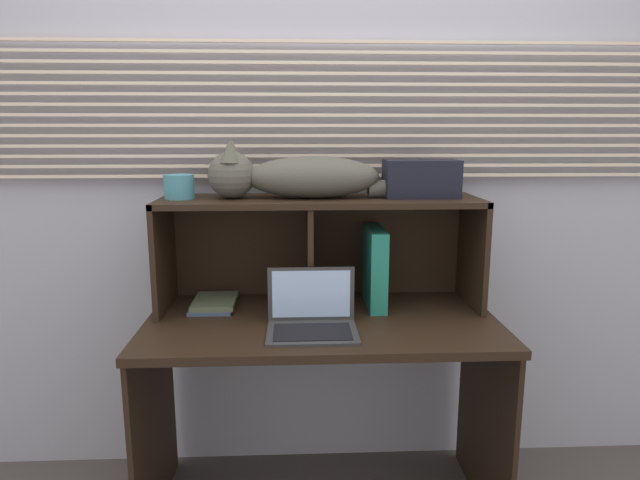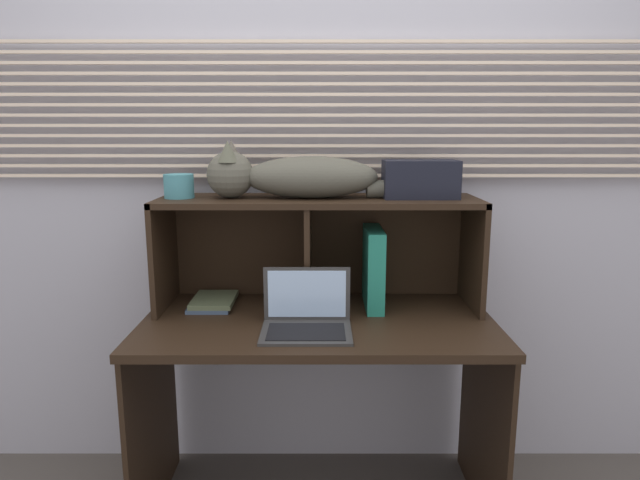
# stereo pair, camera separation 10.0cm
# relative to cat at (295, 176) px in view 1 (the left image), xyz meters

# --- Properties ---
(back_panel_with_blinds) EXTENTS (4.40, 0.08, 2.50)m
(back_panel_with_blinds) POSITION_rel_cat_xyz_m (0.09, 0.22, -0.01)
(back_panel_with_blinds) COLOR #AEB0BE
(back_panel_with_blinds) RESTS_ON ground
(desk) EXTENTS (1.26, 0.66, 0.76)m
(desk) POSITION_rel_cat_xyz_m (0.09, -0.15, -0.66)
(desk) COLOR black
(desk) RESTS_ON ground
(hutch_shelf_unit) EXTENTS (1.20, 0.34, 0.42)m
(hutch_shelf_unit) POSITION_rel_cat_xyz_m (0.09, 0.03, -0.21)
(hutch_shelf_unit) COLOR black
(hutch_shelf_unit) RESTS_ON desk
(cat) EXTENTS (0.86, 0.19, 0.21)m
(cat) POSITION_rel_cat_xyz_m (0.00, 0.00, 0.00)
(cat) COLOR #525246
(cat) RESTS_ON hutch_shelf_unit
(laptop) EXTENTS (0.30, 0.23, 0.20)m
(laptop) POSITION_rel_cat_xyz_m (0.05, -0.26, -0.46)
(laptop) COLOR #363636
(laptop) RESTS_ON desk
(binder_upright) EXTENTS (0.06, 0.26, 0.30)m
(binder_upright) POSITION_rel_cat_xyz_m (0.30, 0.00, -0.35)
(binder_upright) COLOR #22836D
(binder_upright) RESTS_ON desk
(book_stack) EXTENTS (0.17, 0.21, 0.03)m
(book_stack) POSITION_rel_cat_xyz_m (-0.32, -0.00, -0.48)
(book_stack) COLOR #3F5472
(book_stack) RESTS_ON desk
(small_basket) EXTENTS (0.11, 0.11, 0.09)m
(small_basket) POSITION_rel_cat_xyz_m (-0.43, 0.00, -0.04)
(small_basket) COLOR teal
(small_basket) RESTS_ON hutch_shelf_unit
(storage_box) EXTENTS (0.27, 0.15, 0.14)m
(storage_box) POSITION_rel_cat_xyz_m (0.47, 0.00, -0.01)
(storage_box) COLOR black
(storage_box) RESTS_ON hutch_shelf_unit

